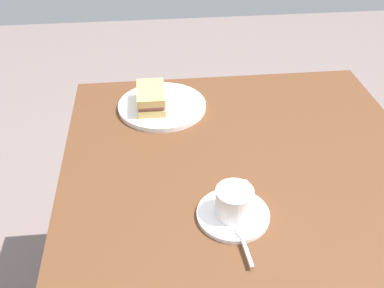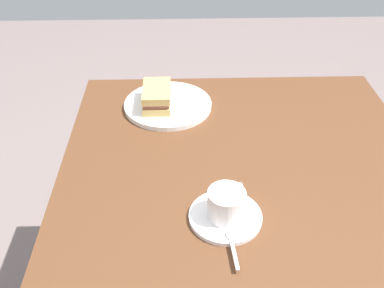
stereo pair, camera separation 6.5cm
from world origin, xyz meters
The scene contains 6 objects.
dining_table centered at (0.00, 0.00, 0.65)m, with size 1.15×0.88×0.73m.
sandwich_plate centered at (0.41, 0.19, 0.74)m, with size 0.25×0.25×0.01m, color white.
sandwich_front centered at (0.40, 0.22, 0.77)m, with size 0.13×0.08×0.05m.
coffee_saucer centered at (-0.03, 0.06, 0.73)m, with size 0.15×0.15×0.01m, color white.
coffee_cup centered at (-0.03, 0.06, 0.77)m, with size 0.10×0.08×0.06m.
spoon centered at (-0.11, 0.06, 0.74)m, with size 0.10×0.02×0.01m.
Camera 2 is at (-0.66, 0.15, 1.40)m, focal length 40.90 mm.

